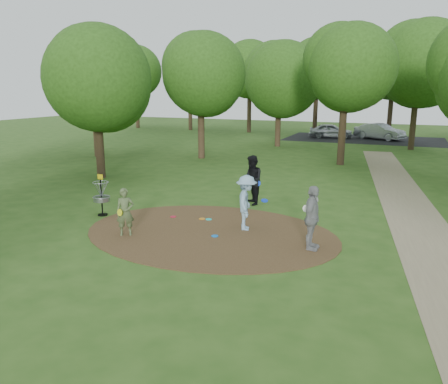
% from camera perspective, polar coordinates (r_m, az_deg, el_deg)
% --- Properties ---
extents(ground, '(100.00, 100.00, 0.00)m').
position_cam_1_polar(ground, '(14.27, -1.87, -5.33)').
color(ground, '#2D5119').
rests_on(ground, ground).
extents(dirt_clearing, '(8.40, 8.40, 0.02)m').
position_cam_1_polar(dirt_clearing, '(14.26, -1.87, -5.30)').
color(dirt_clearing, '#47301C').
rests_on(dirt_clearing, ground).
extents(footpath, '(7.55, 39.89, 0.01)m').
position_cam_1_polar(footpath, '(15.02, 24.95, -5.63)').
color(footpath, '#8C7A5B').
rests_on(footpath, ground).
extents(parking_lot, '(14.00, 8.00, 0.01)m').
position_cam_1_polar(parking_lot, '(42.68, 17.81, 6.60)').
color(parking_lot, black).
rests_on(parking_lot, ground).
extents(player_observer_with_disc, '(0.67, 0.62, 1.54)m').
position_cam_1_polar(player_observer_with_disc, '(14.13, -12.78, -2.58)').
color(player_observer_with_disc, '#4F6037').
rests_on(player_observer_with_disc, ground).
extents(player_throwing_with_disc, '(1.29, 1.33, 1.84)m').
position_cam_1_polar(player_throwing_with_disc, '(14.33, 2.94, -1.42)').
color(player_throwing_with_disc, '#88AFCB').
rests_on(player_throwing_with_disc, ground).
extents(player_walking_with_disc, '(1.17, 1.23, 1.99)m').
position_cam_1_polar(player_walking_with_disc, '(17.49, 3.67, 1.55)').
color(player_walking_with_disc, black).
rests_on(player_walking_with_disc, ground).
extents(player_waiting_with_disc, '(0.53, 1.12, 1.90)m').
position_cam_1_polar(player_waiting_with_disc, '(12.78, 11.42, -3.37)').
color(player_waiting_with_disc, gray).
rests_on(player_waiting_with_disc, ground).
extents(disc_ground_cyan, '(0.22, 0.22, 0.02)m').
position_cam_1_polar(disc_ground_cyan, '(15.60, -2.01, -3.58)').
color(disc_ground_cyan, '#1BDFDA').
rests_on(disc_ground_cyan, dirt_clearing).
extents(disc_ground_blue, '(0.22, 0.22, 0.02)m').
position_cam_1_polar(disc_ground_blue, '(13.87, -1.22, -5.77)').
color(disc_ground_blue, '#0D76E9').
rests_on(disc_ground_blue, dirt_clearing).
extents(disc_ground_red, '(0.22, 0.22, 0.02)m').
position_cam_1_polar(disc_ground_red, '(16.00, -6.65, -3.22)').
color(disc_ground_red, red).
rests_on(disc_ground_red, dirt_clearing).
extents(car_left, '(4.19, 2.22, 1.36)m').
position_cam_1_polar(car_left, '(42.74, 13.77, 7.77)').
color(car_left, '#AFB1B7').
rests_on(car_left, ground).
extents(car_right, '(4.71, 3.30, 1.47)m').
position_cam_1_polar(car_right, '(42.65, 19.66, 7.45)').
color(car_right, '#A3A4AA').
rests_on(car_right, ground).
extents(disc_ground_orange, '(0.22, 0.22, 0.02)m').
position_cam_1_polar(disc_ground_orange, '(15.66, -2.87, -3.51)').
color(disc_ground_orange, orange).
rests_on(disc_ground_orange, dirt_clearing).
extents(disc_golf_basket, '(0.63, 0.63, 1.54)m').
position_cam_1_polar(disc_golf_basket, '(16.58, -15.75, -0.03)').
color(disc_golf_basket, black).
rests_on(disc_golf_basket, ground).
extents(tree_ring, '(37.35, 46.06, 9.32)m').
position_cam_1_polar(tree_ring, '(21.26, 10.71, 14.91)').
color(tree_ring, '#332316').
rests_on(tree_ring, ground).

